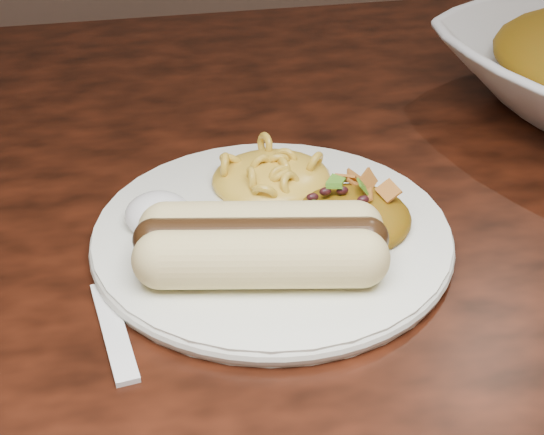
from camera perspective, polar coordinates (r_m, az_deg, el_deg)
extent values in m
cube|color=#3C1509|center=(0.67, -3.36, -1.09)|extent=(1.60, 0.90, 0.04)
cylinder|color=white|center=(0.62, 0.00, -1.30)|extent=(0.34, 0.34, 0.01)
cylinder|color=#E9D88A|center=(0.55, -0.46, -2.76)|extent=(0.14, 0.06, 0.04)
cylinder|color=#E9D88A|center=(0.58, -1.05, -0.90)|extent=(0.14, 0.06, 0.04)
cylinder|color=#3B220F|center=(0.56, -0.76, -1.48)|extent=(0.15, 0.05, 0.03)
ellipsoid|color=yellow|center=(0.66, -0.04, 3.70)|extent=(0.11, 0.11, 0.04)
ellipsoid|color=white|center=(0.62, -7.85, 0.74)|extent=(0.05, 0.05, 0.03)
ellipsoid|color=#AA3703|center=(0.61, 5.55, 0.30)|extent=(0.09, 0.08, 0.03)
cube|color=white|center=(0.55, -10.77, -7.60)|extent=(0.04, 0.16, 0.00)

